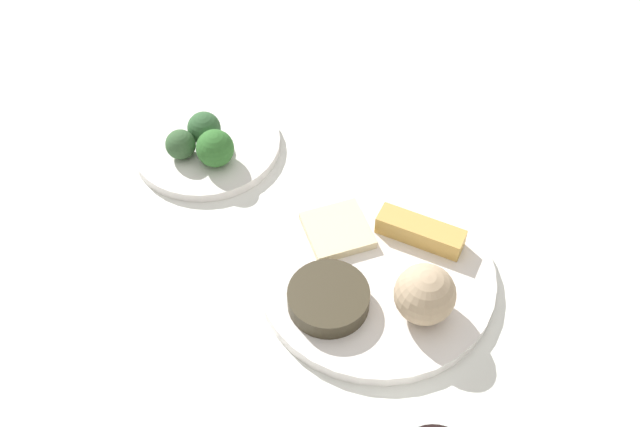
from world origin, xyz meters
name	(u,v)px	position (x,y,z in m)	size (l,w,h in m)	color
tabletop	(376,275)	(0.00, 0.00, 0.01)	(2.20, 2.20, 0.02)	white
main_plate	(376,275)	(-0.01, 0.01, 0.03)	(0.28, 0.28, 0.02)	white
rice_scoop	(423,296)	(-0.08, 0.00, 0.07)	(0.07, 0.07, 0.07)	tan
spring_roll	(423,234)	(0.00, -0.07, 0.05)	(0.11, 0.03, 0.03)	gold
crab_rangoon_wonton	(337,230)	(0.06, 0.01, 0.04)	(0.08, 0.08, 0.01)	beige
stir_fry_heap	(329,298)	(-0.01, 0.08, 0.05)	(0.09, 0.09, 0.02)	#3D3524
broccoli_plate	(207,144)	(0.30, 0.06, 0.03)	(0.20, 0.20, 0.01)	white
broccoli_floret_0	(204,128)	(0.30, 0.06, 0.06)	(0.05, 0.05, 0.05)	#335D35
broccoli_floret_1	(215,148)	(0.26, 0.07, 0.06)	(0.05, 0.05, 0.05)	#326C2C
broccoli_floret_2	(181,144)	(0.30, 0.10, 0.05)	(0.04, 0.04, 0.04)	#375B34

